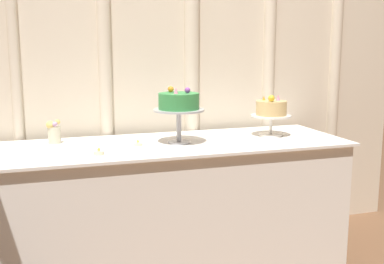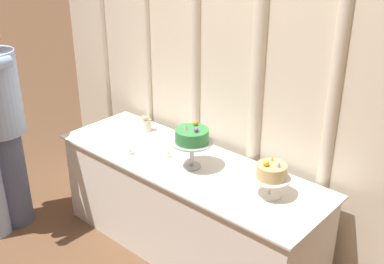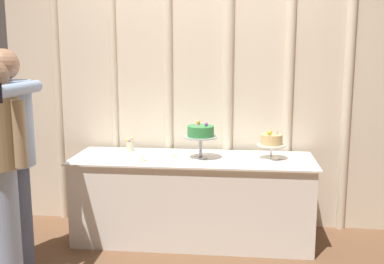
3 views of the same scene
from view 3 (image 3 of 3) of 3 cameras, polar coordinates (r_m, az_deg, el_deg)
ground_plane at (r=4.00m, az=-0.07°, el=-13.75°), size 24.00×24.00×0.00m
draped_curtain at (r=4.16m, az=1.14°, el=8.38°), size 3.57×0.17×2.79m
cake_table at (r=3.96m, az=0.09°, el=-8.34°), size 2.04×0.67×0.73m
cake_display_nearleft at (r=3.79m, az=1.09°, el=-0.13°), size 0.28×0.28×0.31m
cake_display_nearright at (r=3.84m, az=9.88°, el=-1.17°), size 0.24×0.24×0.25m
flower_vase at (r=4.12m, az=-7.77°, el=-1.59°), size 0.08×0.07×0.13m
tealight_far_left at (r=3.76m, az=-6.08°, el=-3.52°), size 0.05×0.05×0.03m
tealight_near_left at (r=3.87m, az=-2.29°, el=-3.09°), size 0.05×0.05×0.03m
guest_girl_blue_dress at (r=3.57m, az=-21.88°, el=-2.36°), size 0.52×0.72×1.64m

